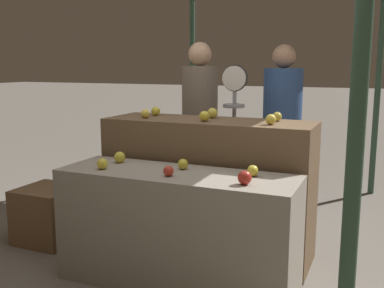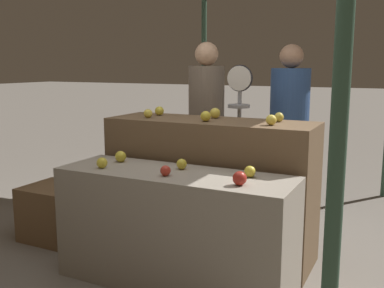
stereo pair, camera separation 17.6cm
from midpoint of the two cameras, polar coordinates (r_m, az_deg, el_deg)
ground_plane at (r=3.38m, az=-0.60°, el=-17.23°), size 60.00×60.00×0.00m
display_counter_front at (r=3.21m, az=-0.62°, el=-10.73°), size 1.68×0.55×0.82m
display_counter_back at (r=3.68m, az=3.66°, el=-5.58°), size 1.68×0.55×1.12m
apple_front_0 at (r=3.25m, az=-9.84°, el=-2.38°), size 0.08×0.08×0.08m
apple_front_1 at (r=2.99m, az=-1.70°, el=-3.42°), size 0.07×0.07×0.07m
apple_front_2 at (r=2.78m, az=7.89°, el=-4.35°), size 0.09×0.09×0.09m
apple_front_3 at (r=3.44m, az=-7.61°, el=-1.59°), size 0.08×0.08×0.08m
apple_front_4 at (r=3.18m, az=0.19°, el=-2.56°), size 0.07×0.07×0.07m
apple_front_5 at (r=2.99m, az=9.04°, el=-3.48°), size 0.08×0.08×0.08m
apple_back_0 at (r=3.71m, az=-4.25°, el=3.88°), size 0.07×0.07×0.07m
apple_back_1 at (r=3.47m, az=3.21°, el=3.54°), size 0.08×0.08×0.08m
apple_back_2 at (r=3.31m, az=11.54°, el=3.00°), size 0.08×0.08×0.08m
apple_back_3 at (r=3.89m, az=-2.87°, el=4.22°), size 0.08×0.08×0.08m
apple_back_4 at (r=3.68m, az=4.32°, el=3.92°), size 0.09×0.09×0.09m
apple_back_5 at (r=3.52m, az=12.40°, el=3.34°), size 0.07×0.07×0.07m
produce_scale at (r=4.15m, az=7.20°, el=3.82°), size 0.24×0.20×1.55m
person_vendor_at_scale at (r=4.53m, az=2.94°, el=3.41°), size 0.47×0.47×1.77m
person_customer_left at (r=4.54m, az=13.33°, el=2.88°), size 0.51×0.51×1.74m
wooden_crate_side at (r=4.24m, az=-15.92°, el=-8.30°), size 0.48×0.48×0.48m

